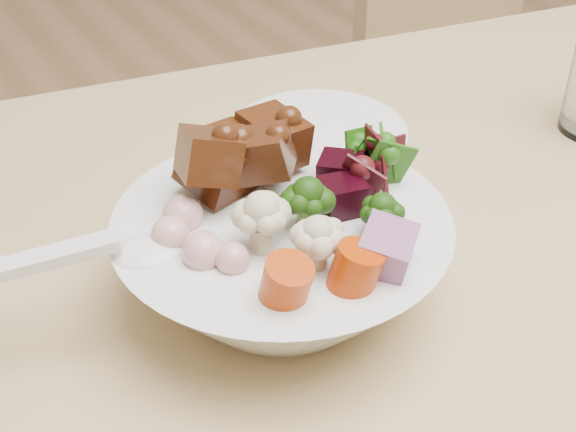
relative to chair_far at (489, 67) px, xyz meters
The scene contains 4 objects.
chair_far is the anchor object (origin of this frame).
food_bowl 0.97m from the chair_far, 143.71° to the right, with size 0.25×0.25×0.13m.
soup_spoon 1.06m from the chair_far, 148.42° to the right, with size 0.15×0.07×0.03m.
side_bowl 0.81m from the chair_far, 146.30° to the right, with size 0.16×0.16×0.05m, color white, non-canonical shape.
Camera 1 is at (-0.69, -0.17, 1.15)m, focal length 50.00 mm.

